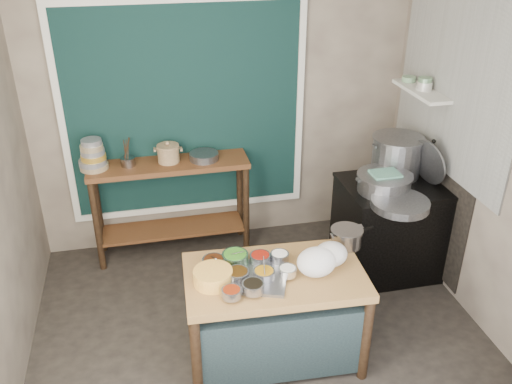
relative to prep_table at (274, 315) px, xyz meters
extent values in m
cube|color=#2E2923|center=(-0.05, 0.30, -0.39)|extent=(3.50, 3.00, 0.02)
cube|color=gray|center=(-0.05, 1.81, 1.02)|extent=(3.50, 0.02, 2.80)
cube|color=gray|center=(1.71, 0.30, 1.02)|extent=(0.02, 3.00, 2.80)
cube|color=black|center=(-0.40, 1.77, 0.98)|extent=(2.10, 0.02, 1.90)
cube|color=#B2B2AA|center=(1.69, 0.85, 1.48)|extent=(0.02, 1.70, 1.70)
cube|color=black|center=(1.69, 0.95, 0.32)|extent=(0.01, 1.30, 1.30)
cube|color=beige|center=(1.58, 1.15, 1.23)|extent=(0.22, 0.70, 0.03)
cube|color=olive|center=(0.00, 0.00, 0.00)|extent=(1.29, 0.78, 0.75)
cube|color=#553318|center=(-0.60, 1.58, 0.10)|extent=(1.45, 0.40, 0.95)
cube|color=black|center=(1.30, 0.85, 0.05)|extent=(0.90, 0.68, 0.85)
cube|color=black|center=(1.30, 0.85, 0.49)|extent=(0.92, 0.69, 0.03)
cube|color=gray|center=(-0.20, -0.01, 0.39)|extent=(0.63, 0.54, 0.02)
cylinder|color=gray|center=(-0.43, -0.05, 0.43)|extent=(0.17, 0.17, 0.07)
cylinder|color=gray|center=(-0.41, 0.13, 0.43)|extent=(0.16, 0.16, 0.07)
cylinder|color=gray|center=(0.06, 0.11, 0.43)|extent=(0.13, 0.13, 0.06)
cylinder|color=gray|center=(-0.08, 0.12, 0.43)|extent=(0.15, 0.15, 0.06)
cylinder|color=silver|center=(0.07, -0.07, 0.43)|extent=(0.12, 0.12, 0.06)
cylinder|color=gray|center=(-0.34, -0.21, 0.43)|extent=(0.13, 0.13, 0.06)
cylinder|color=gray|center=(-0.20, -0.19, 0.43)|extent=(0.15, 0.15, 0.06)
cylinder|color=gray|center=(-0.27, -0.04, 0.43)|extent=(0.16, 0.16, 0.07)
cylinder|color=gray|center=(-0.25, 0.15, 0.44)|extent=(0.19, 0.19, 0.07)
cylinder|color=gray|center=(-0.09, -0.07, 0.43)|extent=(0.15, 0.15, 0.06)
cylinder|color=gold|center=(-0.43, -0.02, 0.43)|extent=(0.30, 0.30, 0.10)
ellipsoid|color=white|center=(0.27, -0.07, 0.48)|extent=(0.30, 0.27, 0.20)
ellipsoid|color=white|center=(0.41, 0.01, 0.46)|extent=(0.29, 0.27, 0.18)
cylinder|color=tan|center=(-1.25, 1.58, 0.60)|extent=(0.25, 0.25, 0.05)
cylinder|color=gray|center=(-1.25, 1.58, 0.64)|extent=(0.24, 0.24, 0.05)
cylinder|color=gold|center=(-1.25, 1.58, 0.69)|extent=(0.22, 0.22, 0.05)
cylinder|color=gray|center=(-1.25, 1.58, 0.74)|extent=(0.21, 0.21, 0.05)
cylinder|color=tan|center=(-1.25, 1.58, 0.78)|extent=(0.20, 0.20, 0.05)
cylinder|color=gray|center=(-1.25, 1.58, 0.83)|extent=(0.18, 0.18, 0.05)
cylinder|color=gray|center=(-0.95, 1.59, 0.61)|extent=(0.15, 0.15, 0.08)
cylinder|color=gray|center=(-0.27, 1.57, 0.61)|extent=(0.28, 0.28, 0.07)
cylinder|color=gray|center=(1.55, 0.82, 0.70)|extent=(0.19, 0.42, 0.40)
cube|color=#60A082|center=(1.13, 0.76, 0.67)|extent=(0.24, 0.18, 0.02)
cylinder|color=gray|center=(1.14, 0.47, 0.54)|extent=(0.60, 0.60, 0.06)
cylinder|color=silver|center=(1.58, 1.13, 1.26)|extent=(0.14, 0.14, 0.04)
cylinder|color=silver|center=(1.58, 1.13, 1.29)|extent=(0.13, 0.13, 0.04)
cylinder|color=gray|center=(1.58, 1.13, 1.33)|extent=(0.12, 0.12, 0.04)
cylinder|color=gray|center=(1.58, 1.40, 1.26)|extent=(0.13, 0.13, 0.04)
camera|label=1|loc=(-0.79, -2.96, 2.61)|focal=38.00mm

